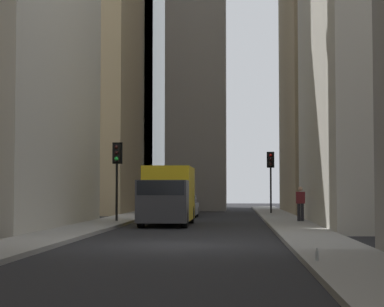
# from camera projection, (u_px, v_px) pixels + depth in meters

# --- Properties ---
(ground_plane) EXTENTS (135.00, 135.00, 0.00)m
(ground_plane) POSITION_uv_depth(u_px,v_px,m) (175.00, 245.00, 21.43)
(ground_plane) COLOR black
(sidewalk_right) EXTENTS (90.00, 2.20, 0.14)m
(sidewalk_right) POSITION_uv_depth(u_px,v_px,m) (32.00, 242.00, 21.72)
(sidewalk_right) COLOR gray
(sidewalk_right) RESTS_ON ground_plane
(sidewalk_left) EXTENTS (90.00, 2.20, 0.14)m
(sidewalk_left) POSITION_uv_depth(u_px,v_px,m) (322.00, 243.00, 21.16)
(sidewalk_left) COLOR gray
(sidewalk_left) RESTS_ON ground_plane
(building_right_far) EXTENTS (17.46, 10.50, 27.13)m
(building_right_far) POSITION_uv_depth(u_px,v_px,m) (77.00, 39.00, 54.64)
(building_right_far) COLOR #9E8966
(building_right_far) RESTS_ON ground_plane
(church_spire) EXTENTS (5.40, 5.40, 32.87)m
(church_spire) POSITION_uv_depth(u_px,v_px,m) (197.00, 7.00, 58.69)
(church_spire) COLOR gray
(church_spire) RESTS_ON ground_plane
(delivery_truck) EXTENTS (6.46, 2.25, 2.84)m
(delivery_truck) POSITION_uv_depth(u_px,v_px,m) (168.00, 195.00, 33.47)
(delivery_truck) COLOR yellow
(delivery_truck) RESTS_ON ground_plane
(hatchback_grey) EXTENTS (4.30, 1.78, 1.42)m
(hatchback_grey) POSITION_uv_depth(u_px,v_px,m) (183.00, 207.00, 43.27)
(hatchback_grey) COLOR slate
(hatchback_grey) RESTS_ON ground_plane
(traffic_light_midblock) EXTENTS (0.43, 0.52, 4.20)m
(traffic_light_midblock) POSITION_uv_depth(u_px,v_px,m) (271.00, 168.00, 47.52)
(traffic_light_midblock) COLOR black
(traffic_light_midblock) RESTS_ON sidewalk_left
(traffic_light_far_junction) EXTENTS (0.43, 0.52, 3.99)m
(traffic_light_far_junction) POSITION_uv_depth(u_px,v_px,m) (117.00, 163.00, 35.17)
(traffic_light_far_junction) COLOR black
(traffic_light_far_junction) RESTS_ON sidewalk_right
(pedestrian) EXTENTS (0.26, 0.44, 1.73)m
(pedestrian) POSITION_uv_depth(u_px,v_px,m) (300.00, 202.00, 35.01)
(pedestrian) COLOR black
(pedestrian) RESTS_ON sidewalk_left
(discarded_bottle) EXTENTS (0.07, 0.07, 0.27)m
(discarded_bottle) POSITION_uv_depth(u_px,v_px,m) (317.00, 255.00, 15.36)
(discarded_bottle) COLOR #999EA3
(discarded_bottle) RESTS_ON sidewalk_left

